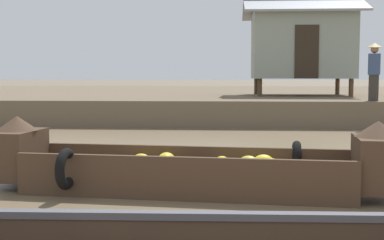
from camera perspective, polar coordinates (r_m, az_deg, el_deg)
ground_plane at (r=12.77m, az=2.53°, el=-2.06°), size 300.00×300.00×0.00m
riverbank_strip at (r=25.11m, az=3.16°, el=2.25°), size 160.00×20.00×0.78m
banana_boat at (r=7.00m, az=-0.32°, el=-5.06°), size 5.34×1.47×0.97m
stilt_house_mid_left at (r=19.86m, az=11.60°, el=8.00°), size 4.20×3.17×3.55m
vendor_person at (r=16.16m, az=18.86°, el=5.22°), size 0.44×0.44×1.66m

